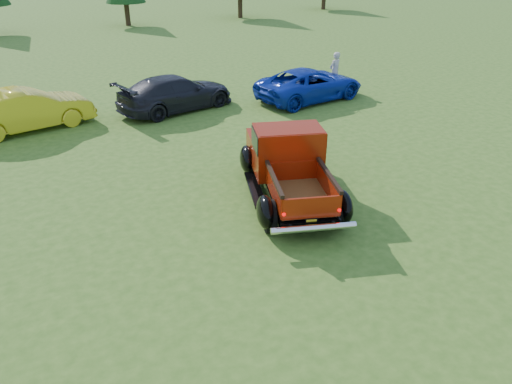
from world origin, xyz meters
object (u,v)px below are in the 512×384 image
(show_car_blue, at_px, (310,84))
(show_car_grey, at_px, (176,93))
(show_car_yellow, at_px, (27,110))
(pickup_truck, at_px, (288,162))
(spectator, at_px, (335,71))

(show_car_blue, bearing_deg, show_car_grey, 69.12)
(show_car_yellow, bearing_deg, pickup_truck, -157.58)
(show_car_yellow, relative_size, spectator, 2.62)
(show_car_blue, xyz_separation_m, spectator, (1.70, 0.65, 0.17))
(pickup_truck, xyz_separation_m, show_car_grey, (0.13, 7.64, -0.16))
(pickup_truck, distance_m, show_car_blue, 8.08)
(show_car_yellow, relative_size, show_car_blue, 0.93)
(show_car_yellow, bearing_deg, show_car_grey, -103.62)
(pickup_truck, bearing_deg, show_car_blue, 71.75)
(show_car_yellow, distance_m, show_car_grey, 5.02)
(show_car_blue, bearing_deg, show_car_yellow, 74.36)
(pickup_truck, relative_size, show_car_yellow, 1.17)
(show_car_yellow, distance_m, show_car_blue, 10.17)
(show_car_yellow, xyz_separation_m, show_car_blue, (10.00, -1.83, -0.06))
(show_car_yellow, xyz_separation_m, spectator, (11.70, -1.18, 0.11))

